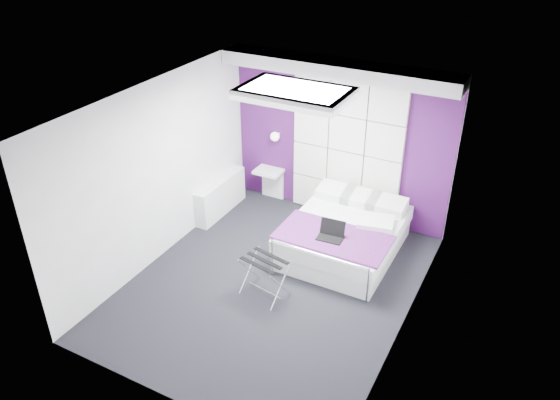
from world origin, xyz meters
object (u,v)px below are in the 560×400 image
Objects in this scene: radiator at (220,196)px; luggage_rack at (265,277)px; nightstand at (269,171)px; bed at (345,235)px; laptop at (332,233)px; wall_lamp at (276,136)px.

radiator is 2.28m from luggage_rack.
luggage_rack is (1.17, -2.24, -0.28)m from nightstand.
laptop is (-0.02, -0.48, 0.31)m from bed.
wall_lamp is at bearing 126.01° from luggage_rack.
luggage_rack is at bearing -123.78° from laptop.
wall_lamp reaches higher than luggage_rack.
radiator is 2.25m from bed.
wall_lamp is 0.12× the size of radiator.
laptop reaches higher than bed.
wall_lamp is 1.35m from radiator.
radiator is 0.64× the size of bed.
luggage_rack is 1.61× the size of laptop.
nightstand is at bearing 154.47° from bed.
luggage_rack is at bearing -65.31° from wall_lamp.
laptop is (2.23, -0.59, 0.29)m from radiator.
nightstand is at bearing 138.67° from laptop.
wall_lamp reaches higher than radiator.
radiator reaches higher than luggage_rack.
radiator is (-0.64, -0.76, -0.92)m from wall_lamp.
wall_lamp is 0.67m from nightstand.
luggage_rack is at bearing -42.05° from radiator.
laptop is at bearing -14.76° from radiator.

